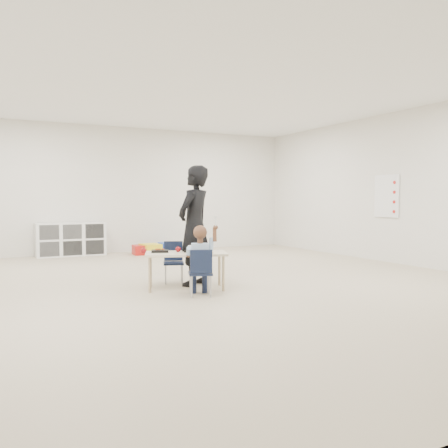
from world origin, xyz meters
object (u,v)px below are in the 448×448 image
chair_near (200,272)px  cubby_shelf (71,239)px  child (200,259)px  adult (194,226)px  table (186,270)px

chair_near → cubby_shelf: bearing=117.6°
child → adult: adult is taller
chair_near → table: bearing=107.2°
table → child: bearing=-72.8°
child → chair_near: bearing=0.0°
table → cubby_shelf: bearing=118.8°
table → child: (-0.02, -0.51, 0.21)m
adult → child: bearing=37.0°
chair_near → cubby_shelf: 5.06m
child → cubby_shelf: bearing=117.6°
cubby_shelf → table: bearing=-80.4°
child → table: bearing=107.2°
chair_near → adult: 0.92m
chair_near → child: 0.17m
cubby_shelf → adult: (0.98, -4.29, 0.48)m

